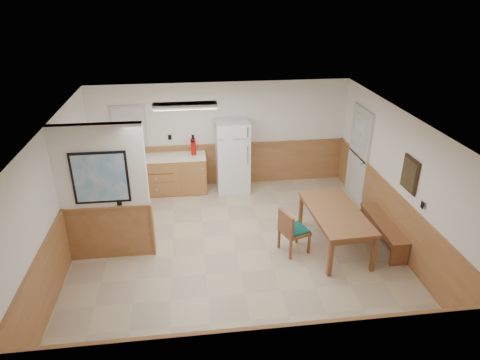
{
  "coord_description": "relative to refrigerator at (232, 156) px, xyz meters",
  "views": [
    {
      "loc": [
        -0.76,
        -6.54,
        4.58
      ],
      "look_at": [
        0.12,
        0.4,
        1.28
      ],
      "focal_mm": 32.0,
      "sensor_mm": 36.0,
      "label": 1
    }
  ],
  "objects": [
    {
      "name": "ground",
      "position": [
        -0.22,
        -2.63,
        -0.85
      ],
      "size": [
        6.0,
        6.0,
        0.0
      ],
      "primitive_type": "plane",
      "color": "tan",
      "rests_on": "ground"
    },
    {
      "name": "ceiling",
      "position": [
        -0.22,
        -2.63,
        1.65
      ],
      "size": [
        6.0,
        6.0,
        0.02
      ],
      "primitive_type": "cube",
      "color": "white",
      "rests_on": "back_wall"
    },
    {
      "name": "back_wall",
      "position": [
        -0.22,
        0.37,
        0.4
      ],
      "size": [
        6.0,
        0.02,
        2.5
      ],
      "primitive_type": "cube",
      "color": "white",
      "rests_on": "ground"
    },
    {
      "name": "right_wall",
      "position": [
        2.78,
        -2.63,
        0.4
      ],
      "size": [
        0.02,
        6.0,
        2.5
      ],
      "primitive_type": "cube",
      "color": "white",
      "rests_on": "ground"
    },
    {
      "name": "left_wall",
      "position": [
        -3.22,
        -2.63,
        0.4
      ],
      "size": [
        0.02,
        6.0,
        2.5
      ],
      "primitive_type": "cube",
      "color": "white",
      "rests_on": "ground"
    },
    {
      "name": "wainscot_back",
      "position": [
        -0.22,
        0.35,
        -0.35
      ],
      "size": [
        6.0,
        0.04,
        1.0
      ],
      "primitive_type": "cube",
      "color": "#B26F47",
      "rests_on": "ground"
    },
    {
      "name": "wainscot_right",
      "position": [
        2.76,
        -2.63,
        -0.35
      ],
      "size": [
        0.04,
        6.0,
        1.0
      ],
      "primitive_type": "cube",
      "color": "#B26F47",
      "rests_on": "ground"
    },
    {
      "name": "wainscot_left",
      "position": [
        -3.2,
        -2.63,
        -0.35
      ],
      "size": [
        0.04,
        6.0,
        1.0
      ],
      "primitive_type": "cube",
      "color": "#B26F47",
      "rests_on": "ground"
    },
    {
      "name": "partition_wall",
      "position": [
        -2.47,
        -2.43,
        0.38
      ],
      "size": [
        1.5,
        0.2,
        2.5
      ],
      "color": "white",
      "rests_on": "ground"
    },
    {
      "name": "kitchen_counter",
      "position": [
        -1.43,
        0.05,
        -0.39
      ],
      "size": [
        2.2,
        0.61,
        1.0
      ],
      "color": "#B2733F",
      "rests_on": "ground"
    },
    {
      "name": "exterior_door",
      "position": [
        2.74,
        -0.73,
        0.2
      ],
      "size": [
        0.07,
        1.02,
        2.15
      ],
      "color": "silver",
      "rests_on": "ground"
    },
    {
      "name": "kitchen_window",
      "position": [
        -2.32,
        0.35,
        0.7
      ],
      "size": [
        0.8,
        0.04,
        1.0
      ],
      "color": "silver",
      "rests_on": "back_wall"
    },
    {
      "name": "wall_painting",
      "position": [
        2.74,
        -2.93,
        0.7
      ],
      "size": [
        0.04,
        0.5,
        0.6
      ],
      "color": "black",
      "rests_on": "right_wall"
    },
    {
      "name": "fluorescent_fixture",
      "position": [
        -1.02,
        -1.33,
        1.6
      ],
      "size": [
        1.2,
        0.3,
        0.09
      ],
      "color": "silver",
      "rests_on": "ceiling"
    },
    {
      "name": "refrigerator",
      "position": [
        0.0,
        0.0,
        0.0
      ],
      "size": [
        0.76,
        0.73,
        1.7
      ],
      "rotation": [
        0.0,
        0.0,
        0.02
      ],
      "color": "white",
      "rests_on": "ground"
    },
    {
      "name": "dining_table",
      "position": [
        1.61,
        -2.66,
        -0.19
      ],
      "size": [
        0.98,
        1.83,
        0.75
      ],
      "rotation": [
        0.0,
        0.0,
        0.05
      ],
      "color": "#9D6839",
      "rests_on": "ground"
    },
    {
      "name": "dining_bench",
      "position": [
        2.58,
        -2.64,
        -0.51
      ],
      "size": [
        0.36,
        1.55,
        0.45
      ],
      "rotation": [
        0.0,
        0.0,
        -0.01
      ],
      "color": "#9D6839",
      "rests_on": "ground"
    },
    {
      "name": "dining_chair",
      "position": [
        0.75,
        -2.74,
        -0.35
      ],
      "size": [
        0.74,
        0.61,
        0.85
      ],
      "rotation": [
        0.0,
        0.0,
        0.34
      ],
      "color": "#9D6839",
      "rests_on": "ground"
    },
    {
      "name": "fire_extinguisher",
      "position": [
        -0.89,
        0.08,
        0.26
      ],
      "size": [
        0.14,
        0.14,
        0.48
      ],
      "rotation": [
        0.0,
        0.0,
        0.21
      ],
      "color": "#BC100A",
      "rests_on": "kitchen_counter"
    },
    {
      "name": "soap_bottle",
      "position": [
        -2.3,
        0.06,
        0.17
      ],
      "size": [
        0.08,
        0.08,
        0.24
      ],
      "primitive_type": "cylinder",
      "rotation": [
        0.0,
        0.0,
        -0.08
      ],
      "color": "green",
      "rests_on": "kitchen_counter"
    }
  ]
}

